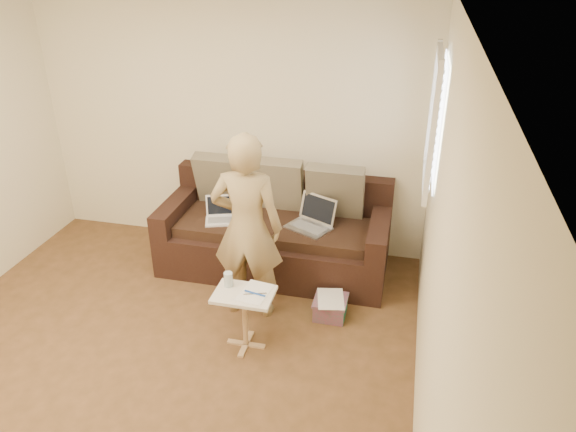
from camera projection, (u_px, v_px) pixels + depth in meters
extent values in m
plane|color=#4D371C|center=(142.00, 379.00, 4.09)|extent=(4.50, 4.50, 0.00)
plane|color=white|center=(83.00, 13.00, 2.91)|extent=(4.50, 4.50, 0.00)
plane|color=beige|center=(230.00, 124.00, 5.45)|extent=(4.00, 0.00, 4.00)
plane|color=beige|center=(437.00, 265.00, 3.09)|extent=(0.00, 4.50, 4.50)
imported|color=#9C9155|center=(247.00, 228.00, 4.49)|extent=(0.63, 0.45, 1.65)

